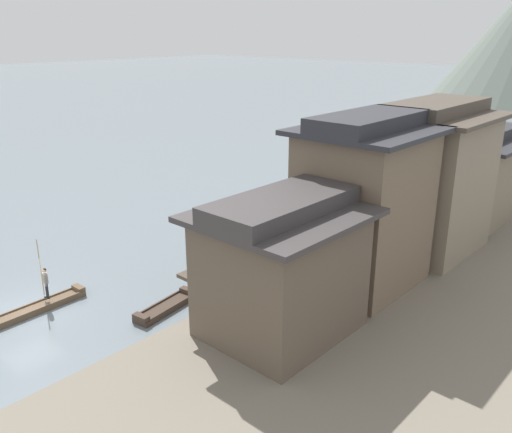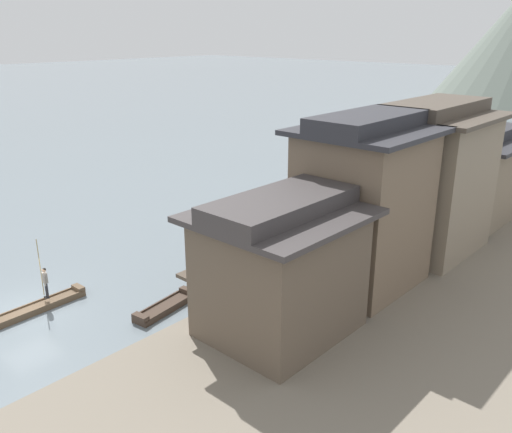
% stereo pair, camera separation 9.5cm
% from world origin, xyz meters
% --- Properties ---
extents(ground_plane, '(400.00, 400.00, 0.00)m').
position_xyz_m(ground_plane, '(0.00, 0.00, 0.00)').
color(ground_plane, slate).
extents(boat_foreground_poled, '(0.99, 5.59, 0.47)m').
position_xyz_m(boat_foreground_poled, '(0.45, 0.09, 0.15)').
color(boat_foreground_poled, brown).
rests_on(boat_foreground_poled, ground).
extents(boatman_person, '(0.57, 0.32, 3.04)m').
position_xyz_m(boatman_person, '(0.40, 1.01, 1.48)').
color(boatman_person, black).
rests_on(boatman_person, boat_foreground_poled).
extents(boat_moored_nearest, '(0.92, 4.60, 0.44)m').
position_xyz_m(boat_moored_nearest, '(5.75, 17.67, 0.15)').
color(boat_moored_nearest, '#33281E').
rests_on(boat_moored_nearest, ground).
extents(boat_moored_second, '(1.59, 4.16, 0.35)m').
position_xyz_m(boat_moored_second, '(5.28, 8.97, 0.12)').
color(boat_moored_second, brown).
rests_on(boat_moored_second, ground).
extents(boat_moored_third, '(1.13, 4.24, 0.42)m').
position_xyz_m(boat_moored_third, '(4.90, 50.59, 0.14)').
color(boat_moored_third, brown).
rests_on(boat_moored_third, ground).
extents(boat_moored_far, '(2.22, 4.07, 0.77)m').
position_xyz_m(boat_moored_far, '(2.50, 42.15, 0.28)').
color(boat_moored_far, '#232326').
rests_on(boat_moored_far, ground).
extents(boat_midriver_drifting, '(1.41, 3.71, 0.48)m').
position_xyz_m(boat_midriver_drifting, '(5.03, 4.70, 0.16)').
color(boat_midriver_drifting, '#423328').
rests_on(boat_midriver_drifting, ground).
extents(boat_midriver_upstream, '(4.99, 1.66, 0.69)m').
position_xyz_m(boat_midriver_upstream, '(-6.44, 59.68, 0.23)').
color(boat_midriver_upstream, '#423328').
rests_on(boat_midriver_upstream, ground).
extents(boat_upstream_distant, '(1.92, 3.65, 0.81)m').
position_xyz_m(boat_upstream_distant, '(4.85, 37.77, 0.31)').
color(boat_upstream_distant, brown).
rests_on(boat_upstream_distant, ground).
extents(boat_crossing_west, '(1.32, 5.24, 0.77)m').
position_xyz_m(boat_crossing_west, '(5.69, 32.97, 0.26)').
color(boat_crossing_west, brown).
rests_on(boat_crossing_west, ground).
extents(house_waterfront_nearest, '(6.29, 6.90, 6.14)m').
position_xyz_m(house_waterfront_nearest, '(10.89, 6.41, 3.55)').
color(house_waterfront_nearest, brown).
rests_on(house_waterfront_nearest, riverbank_right).
extents(house_waterfront_second, '(6.22, 6.70, 8.74)m').
position_xyz_m(house_waterfront_second, '(10.85, 12.87, 4.86)').
color(house_waterfront_second, '#75604C').
rests_on(house_waterfront_second, riverbank_right).
extents(house_waterfront_tall, '(6.74, 7.41, 8.74)m').
position_xyz_m(house_waterfront_tall, '(11.11, 19.63, 4.85)').
color(house_waterfront_tall, gray).
rests_on(house_waterfront_tall, riverbank_right).
extents(house_waterfront_narrow, '(6.40, 8.02, 6.14)m').
position_xyz_m(house_waterfront_narrow, '(10.95, 27.48, 3.55)').
color(house_waterfront_narrow, '#7F705B').
rests_on(house_waterfront_narrow, riverbank_right).
extents(mooring_post_dock_near, '(0.20, 0.20, 0.97)m').
position_xyz_m(mooring_post_dock_near, '(7.48, 4.90, 1.04)').
color(mooring_post_dock_near, '#473828').
rests_on(mooring_post_dock_near, riverbank_right).
extents(mooring_post_dock_mid, '(0.20, 0.20, 0.81)m').
position_xyz_m(mooring_post_dock_mid, '(7.48, 12.83, 0.96)').
color(mooring_post_dock_mid, '#473828').
rests_on(mooring_post_dock_mid, riverbank_right).
extents(mooring_post_dock_far, '(0.20, 0.20, 0.82)m').
position_xyz_m(mooring_post_dock_far, '(7.48, 20.02, 0.96)').
color(mooring_post_dock_far, '#473828').
rests_on(mooring_post_dock_far, riverbank_right).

